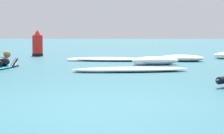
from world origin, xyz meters
TOP-DOWN VIEW (x-y plane):
  - ground_plane at (0.00, 10.00)m, footprint 120.00×120.00m
  - surfer_far at (-3.02, 6.41)m, footprint 0.70×2.69m
  - whitewater_front at (0.72, 5.57)m, footprint 3.16×1.26m
  - whitewater_mid_left at (1.49, 8.18)m, footprint 1.64×1.01m
  - whitewater_mid_right at (2.53, 10.00)m, footprint 1.76×1.23m
  - whitewater_back at (-0.12, 10.09)m, footprint 3.19×1.33m
  - channel_marker_buoy at (-3.44, 13.26)m, footprint 0.48×0.48m

SIDE VIEW (x-z plane):
  - ground_plane at x=0.00m, z-range 0.00..0.00m
  - whitewater_front at x=0.72m, z-range 0.00..0.13m
  - whitewater_back at x=-0.12m, z-range 0.00..0.13m
  - whitewater_mid_right at x=2.53m, z-range -0.01..0.23m
  - whitewater_mid_left at x=1.49m, z-range -0.01..0.26m
  - surfer_far at x=-3.02m, z-range -0.13..0.40m
  - channel_marker_buoy at x=-3.44m, z-range -0.11..1.05m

